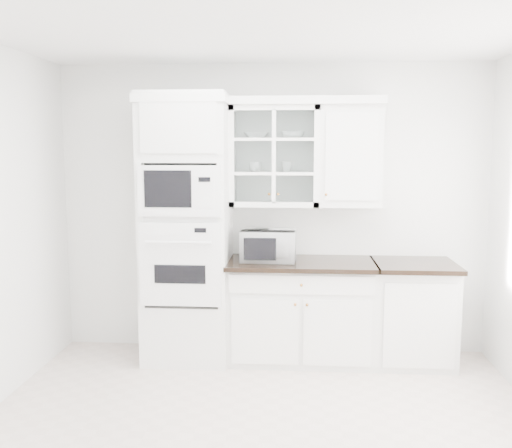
{
  "coord_description": "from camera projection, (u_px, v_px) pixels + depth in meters",
  "views": [
    {
      "loc": [
        0.24,
        -3.61,
        1.91
      ],
      "look_at": [
        -0.1,
        1.05,
        1.3
      ],
      "focal_mm": 40.0,
      "sensor_mm": 36.0,
      "label": 1
    }
  ],
  "objects": [
    {
      "name": "cup_b",
      "position": [
        287.0,
        166.0,
        5.17
      ],
      "size": [
        0.11,
        0.11,
        0.1
      ],
      "primitive_type": "imported",
      "rotation": [
        0.0,
        0.0,
        -0.06
      ],
      "color": "white",
      "rests_on": "upper_cabinet_glass"
    },
    {
      "name": "ground",
      "position": [
        260.0,
        435.0,
        3.83
      ],
      "size": [
        4.0,
        3.5,
        0.01
      ],
      "primitive_type": "cube",
      "color": "beige",
      "rests_on": "ground"
    },
    {
      "name": "room_shell",
      "position": [
        264.0,
        168.0,
        4.03
      ],
      "size": [
        4.0,
        3.5,
        2.7
      ],
      "color": "white",
      "rests_on": "ground"
    },
    {
      "name": "base_cabinet_run",
      "position": [
        301.0,
        310.0,
        5.18
      ],
      "size": [
        1.32,
        0.67,
        0.92
      ],
      "color": "white",
      "rests_on": "ground"
    },
    {
      "name": "upper_cabinet_solid",
      "position": [
        350.0,
        156.0,
        5.11
      ],
      "size": [
        0.55,
        0.33,
        0.9
      ],
      "primitive_type": "cube",
      "color": "white",
      "rests_on": "room_shell"
    },
    {
      "name": "bowl_b",
      "position": [
        293.0,
        135.0,
        5.11
      ],
      "size": [
        0.23,
        0.23,
        0.06
      ],
      "primitive_type": "imported",
      "rotation": [
        0.0,
        0.0,
        0.19
      ],
      "color": "white",
      "rests_on": "upper_cabinet_glass"
    },
    {
      "name": "bowl_a",
      "position": [
        256.0,
        135.0,
        5.14
      ],
      "size": [
        0.25,
        0.25,
        0.05
      ],
      "primitive_type": "imported",
      "rotation": [
        0.0,
        0.0,
        0.12
      ],
      "color": "white",
      "rests_on": "upper_cabinet_glass"
    },
    {
      "name": "upper_cabinet_glass",
      "position": [
        275.0,
        156.0,
        5.16
      ],
      "size": [
        0.8,
        0.33,
        0.9
      ],
      "color": "white",
      "rests_on": "room_shell"
    },
    {
      "name": "countertop_microwave",
      "position": [
        269.0,
        245.0,
        5.11
      ],
      "size": [
        0.5,
        0.42,
        0.28
      ],
      "primitive_type": "imported",
      "rotation": [
        0.0,
        0.0,
        3.1
      ],
      "color": "white",
      "rests_on": "base_cabinet_run"
    },
    {
      "name": "extra_base_cabinet",
      "position": [
        412.0,
        312.0,
        5.11
      ],
      "size": [
        0.72,
        0.67,
        0.92
      ],
      "color": "white",
      "rests_on": "ground"
    },
    {
      "name": "cup_a",
      "position": [
        255.0,
        167.0,
        5.17
      ],
      "size": [
        0.12,
        0.12,
        0.09
      ],
      "primitive_type": "imported",
      "rotation": [
        0.0,
        0.0,
        0.04
      ],
      "color": "white",
      "rests_on": "upper_cabinet_glass"
    },
    {
      "name": "oven_column",
      "position": [
        187.0,
        229.0,
        5.13
      ],
      "size": [
        0.76,
        0.68,
        2.4
      ],
      "color": "white",
      "rests_on": "ground"
    },
    {
      "name": "crown_molding",
      "position": [
        263.0,
        102.0,
        5.08
      ],
      "size": [
        2.14,
        0.38,
        0.07
      ],
      "primitive_type": "cube",
      "color": "white",
      "rests_on": "room_shell"
    }
  ]
}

